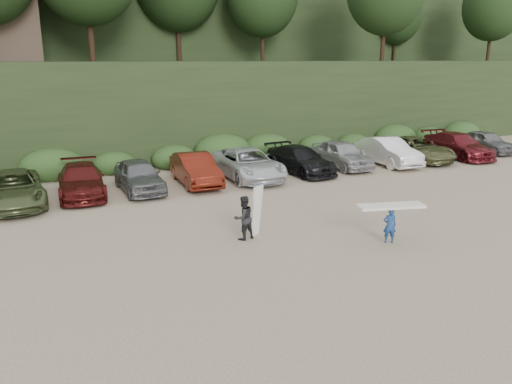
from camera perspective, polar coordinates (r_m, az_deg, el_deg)
ground at (r=17.63m, az=10.00°, el=-5.67°), size 120.00×120.00×0.00m
hillside_backdrop at (r=50.48m, az=-15.24°, el=20.23°), size 90.00×41.50×28.00m
parked_cars at (r=26.52m, az=0.08°, el=3.25°), size 36.72×5.98×1.61m
child_surfer at (r=17.64m, az=15.10°, el=-2.77°), size 2.36×1.21×1.36m
adult_surfer at (r=17.44m, az=-1.30°, el=-2.89°), size 1.27×0.74×1.85m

